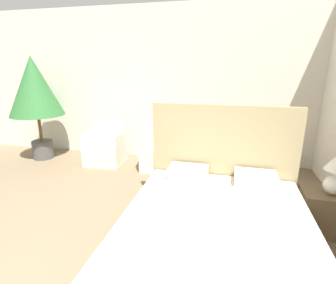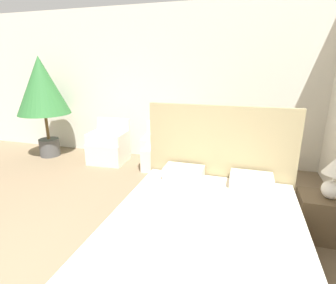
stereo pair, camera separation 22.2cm
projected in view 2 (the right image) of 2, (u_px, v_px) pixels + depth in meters
The scene contains 7 objects.
wall_back at pixel (163, 86), 5.07m from camera, with size 10.00×0.06×2.90m.
bed at pixel (204, 240), 2.40m from camera, with size 1.76×2.22×1.38m.
armchair_near_window_left at pixel (109, 148), 5.12m from camera, with size 0.71×0.66×0.82m.
armchair_near_window_right at pixel (162, 153), 4.82m from camera, with size 0.75×0.70×0.82m.
potted_palm at pixel (42, 89), 5.13m from camera, with size 1.01×1.01×2.01m.
nightstand at pixel (324, 217), 2.84m from camera, with size 0.55×0.41×0.49m.
table_lamp at pixel (334, 176), 2.67m from camera, with size 0.25×0.25×0.46m.
Camera 2 is at (1.58, -0.71, 1.82)m, focal length 28.00 mm.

